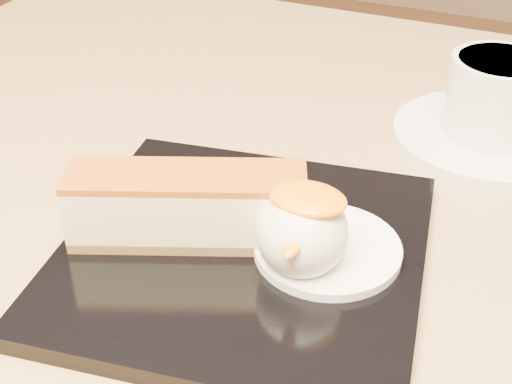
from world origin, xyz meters
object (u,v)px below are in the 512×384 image
at_px(ice_cream_scoop, 302,232).
at_px(cheesecake, 187,206).
at_px(coffee_cup, 499,95).
at_px(table, 212,342).
at_px(dessert_plate, 243,254).
at_px(saucer, 487,137).

bearing_deg(ice_cream_scoop, cheesecake, 180.00).
bearing_deg(coffee_cup, cheesecake, -139.19).
bearing_deg(coffee_cup, table, -153.69).
xyz_separation_m(dessert_plate, saucer, (0.12, 0.22, -0.00)).
bearing_deg(saucer, dessert_plate, -118.12).
xyz_separation_m(table, saucer, (0.18, 0.15, 0.16)).
distance_m(dessert_plate, coffee_cup, 0.25).
bearing_deg(table, coffee_cup, 40.99).
height_order(table, saucer, saucer).
bearing_deg(cheesecake, ice_cream_scoop, -22.67).
bearing_deg(table, ice_cream_scoop, -34.01).
height_order(table, dessert_plate, dessert_plate).
height_order(dessert_plate, ice_cream_scoop, ice_cream_scoop).
relative_size(dessert_plate, ice_cream_scoop, 4.10).
distance_m(dessert_plate, ice_cream_scoop, 0.05).
bearing_deg(dessert_plate, table, 133.83).
relative_size(ice_cream_scoop, coffee_cup, 0.54).
bearing_deg(dessert_plate, saucer, 61.88).
relative_size(cheesecake, coffee_cup, 1.48).
bearing_deg(dessert_plate, coffee_cup, 61.55).
height_order(table, coffee_cup, coffee_cup).
distance_m(saucer, coffee_cup, 0.04).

